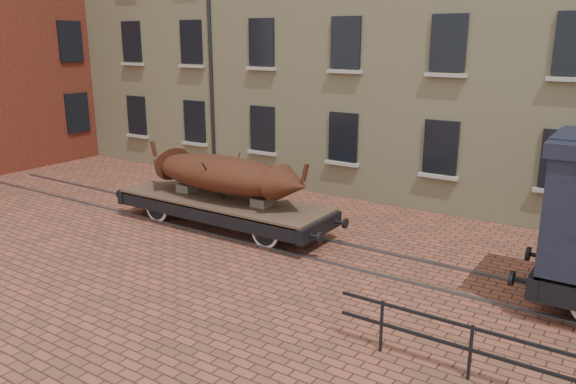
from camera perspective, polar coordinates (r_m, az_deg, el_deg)
The scene contains 4 objects.
ground at distance 15.08m, azimuth 4.93°, elevation -6.24°, with size 90.00×90.00×0.00m, color brown.
rail_track at distance 15.07m, azimuth 4.94°, elevation -6.13°, with size 30.00×1.52×0.06m.
flatcar_wagon at distance 16.94m, azimuth -6.66°, elevation -1.27°, with size 7.65×2.07×1.15m.
iron_boat at distance 16.68m, azimuth -6.68°, elevation 1.86°, with size 6.03×1.77×1.47m.
Camera 1 is at (6.64, -12.36, 5.53)m, focal length 35.00 mm.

